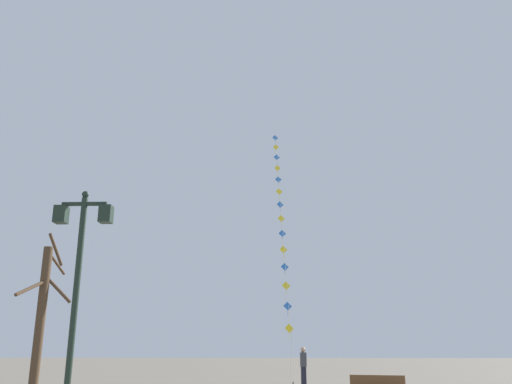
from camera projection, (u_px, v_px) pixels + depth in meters
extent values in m
cylinder|color=#1E2D23|center=(75.00, 308.00, 11.56)|extent=(0.14, 0.14, 5.00)
sphere|color=#1E2D23|center=(85.00, 194.00, 12.29)|extent=(0.16, 0.16, 0.16)
cube|color=#1E2D23|center=(84.00, 204.00, 12.23)|extent=(1.05, 0.08, 0.08)
cube|color=#1E2D23|center=(61.00, 215.00, 12.17)|extent=(0.28, 0.28, 0.40)
cube|color=beige|center=(61.00, 215.00, 12.17)|extent=(0.19, 0.19, 0.30)
cube|color=#1E2D23|center=(106.00, 214.00, 12.14)|extent=(0.28, 0.28, 0.40)
cube|color=beige|center=(106.00, 214.00, 12.14)|extent=(0.19, 0.19, 0.30)
cylinder|color=brown|center=(293.00, 384.00, 24.23)|extent=(0.06, 0.06, 0.18)
cylinder|color=silver|center=(291.00, 354.00, 25.52)|extent=(0.11, 1.91, 2.46)
cylinder|color=silver|center=(288.00, 317.00, 27.38)|extent=(0.06, 0.93, 1.19)
cylinder|color=silver|center=(287.00, 296.00, 28.59)|extent=(0.06, 0.93, 1.19)
cylinder|color=silver|center=(285.00, 276.00, 29.80)|extent=(0.06, 0.93, 1.19)
cylinder|color=silver|center=(284.00, 258.00, 31.00)|extent=(0.06, 0.93, 1.19)
cylinder|color=silver|center=(283.00, 241.00, 32.21)|extent=(0.06, 0.93, 1.19)
cylinder|color=silver|center=(282.00, 226.00, 33.42)|extent=(0.06, 0.93, 1.19)
cylinder|color=silver|center=(281.00, 211.00, 34.63)|extent=(0.06, 0.93, 1.19)
cylinder|color=silver|center=(280.00, 198.00, 35.84)|extent=(0.06, 0.93, 1.19)
cylinder|color=silver|center=(279.00, 185.00, 37.05)|extent=(0.06, 0.93, 1.19)
cylinder|color=silver|center=(278.00, 174.00, 38.26)|extent=(0.06, 0.93, 1.19)
cylinder|color=silver|center=(277.00, 163.00, 39.47)|extent=(0.06, 0.93, 1.19)
cylinder|color=silver|center=(276.00, 152.00, 40.68)|extent=(0.06, 0.93, 1.19)
cylinder|color=silver|center=(276.00, 142.00, 41.89)|extent=(0.06, 0.93, 1.19)
cube|color=yellow|center=(289.00, 328.00, 26.77)|extent=(0.46, 0.06, 0.46)
cylinder|color=yellow|center=(289.00, 335.00, 26.68)|extent=(0.02, 0.02, 0.29)
cube|color=blue|center=(288.00, 306.00, 27.98)|extent=(0.46, 0.03, 0.46)
cylinder|color=blue|center=(288.00, 313.00, 27.88)|extent=(0.02, 0.06, 0.35)
cube|color=yellow|center=(286.00, 286.00, 29.19)|extent=(0.46, 0.04, 0.46)
cylinder|color=yellow|center=(286.00, 292.00, 29.10)|extent=(0.02, 0.02, 0.28)
cube|color=blue|center=(285.00, 267.00, 30.40)|extent=(0.46, 0.07, 0.46)
cylinder|color=blue|center=(285.00, 272.00, 30.31)|extent=(0.02, 0.03, 0.25)
cube|color=yellow|center=(283.00, 250.00, 31.61)|extent=(0.46, 0.03, 0.46)
cylinder|color=yellow|center=(284.00, 255.00, 31.51)|extent=(0.02, 0.02, 0.33)
cube|color=blue|center=(282.00, 233.00, 32.82)|extent=(0.46, 0.02, 0.46)
cylinder|color=blue|center=(282.00, 238.00, 32.74)|extent=(0.02, 0.02, 0.22)
cube|color=yellow|center=(281.00, 219.00, 34.03)|extent=(0.46, 0.10, 0.46)
cylinder|color=yellow|center=(281.00, 223.00, 33.95)|extent=(0.03, 0.05, 0.22)
cube|color=blue|center=(280.00, 205.00, 35.24)|extent=(0.45, 0.13, 0.46)
cylinder|color=blue|center=(280.00, 209.00, 35.15)|extent=(0.02, 0.03, 0.29)
cube|color=yellow|center=(279.00, 192.00, 36.45)|extent=(0.46, 0.06, 0.46)
cylinder|color=yellow|center=(279.00, 196.00, 36.36)|extent=(0.02, 0.04, 0.29)
cube|color=blue|center=(278.00, 179.00, 37.66)|extent=(0.46, 0.02, 0.46)
cylinder|color=blue|center=(278.00, 183.00, 37.58)|extent=(0.02, 0.04, 0.22)
cube|color=yellow|center=(277.00, 168.00, 38.86)|extent=(0.46, 0.09, 0.46)
cylinder|color=yellow|center=(278.00, 172.00, 38.77)|extent=(0.03, 0.06, 0.34)
cube|color=blue|center=(277.00, 157.00, 40.07)|extent=(0.46, 0.06, 0.46)
cylinder|color=blue|center=(277.00, 161.00, 39.98)|extent=(0.02, 0.05, 0.32)
cube|color=yellow|center=(276.00, 147.00, 41.28)|extent=(0.46, 0.03, 0.46)
cylinder|color=yellow|center=(276.00, 151.00, 41.19)|extent=(0.02, 0.03, 0.27)
cube|color=blue|center=(275.00, 138.00, 42.49)|extent=(0.46, 0.10, 0.46)
cylinder|color=blue|center=(275.00, 141.00, 42.41)|extent=(0.02, 0.02, 0.24)
cube|color=#1E1E2D|center=(304.00, 377.00, 23.10)|extent=(0.22, 0.32, 0.90)
cube|color=#3F3F47|center=(303.00, 360.00, 23.31)|extent=(0.27, 0.40, 0.60)
sphere|color=tan|center=(303.00, 350.00, 23.43)|extent=(0.22, 0.22, 0.22)
cylinder|color=#3F3F47|center=(303.00, 355.00, 23.57)|extent=(0.12, 0.40, 0.50)
cylinder|color=#4C3826|center=(40.00, 322.00, 17.41)|extent=(0.30, 0.30, 4.98)
cylinder|color=#4C3826|center=(56.00, 263.00, 18.53)|extent=(0.27, 1.18, 0.70)
cylinder|color=#4C3826|center=(58.00, 289.00, 17.89)|extent=(0.91, 0.53, 0.94)
cylinder|color=#4C3826|center=(56.00, 250.00, 18.63)|extent=(0.18, 1.13, 1.00)
cylinder|color=#4C3826|center=(31.00, 288.00, 17.03)|extent=(0.35, 1.49, 0.69)
cube|color=brown|center=(377.00, 382.00, 15.53)|extent=(1.55, 0.46, 0.40)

